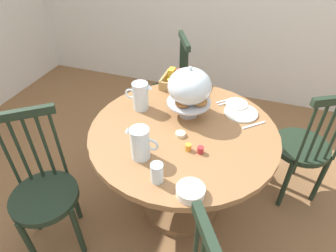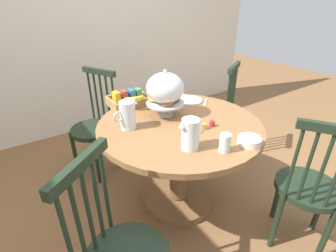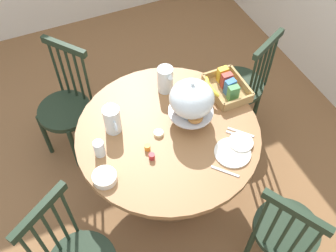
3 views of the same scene
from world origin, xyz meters
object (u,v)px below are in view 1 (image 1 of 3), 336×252
drinking_glass (157,173)px  butter_dish (180,135)px  windsor_chair_facing_door (303,148)px  windsor_chair_far_side (168,94)px  windsor_chair_near_window (44,194)px  dining_table (182,156)px  china_plate_small (237,104)px  cereal_basket (183,81)px  china_plate_large (241,113)px  cereal_bowl (190,191)px  milk_pitcher (140,97)px  pastry_stand_with_dome (189,88)px  orange_juice_pitcher (140,145)px

drinking_glass → butter_dish: 0.37m
windsor_chair_facing_door → drinking_glass: size_ratio=8.86×
windsor_chair_far_side → windsor_chair_near_window: bearing=-104.2°
dining_table → china_plate_small: size_ratio=7.72×
windsor_chair_facing_door → cereal_basket: windsor_chair_facing_door is taller
china_plate_large → cereal_bowl: (-0.14, -0.75, 0.02)m
windsor_chair_far_side → cereal_bowl: windsor_chair_far_side is taller
china_plate_small → cereal_bowl: bearing=-96.6°
milk_pitcher → china_plate_large: bearing=13.4°
pastry_stand_with_dome → orange_juice_pitcher: pastry_stand_with_dome is taller
windsor_chair_facing_door → windsor_chair_far_side: size_ratio=1.00×
cereal_bowl → drinking_glass: drinking_glass is taller
milk_pitcher → china_plate_large: 0.67m
china_plate_small → butter_dish: bearing=-121.9°
dining_table → china_plate_large: size_ratio=5.26×
dining_table → orange_juice_pitcher: orange_juice_pitcher is taller
china_plate_large → pastry_stand_with_dome: bearing=-159.5°
windsor_chair_facing_door → drinking_glass: (-0.78, -0.85, 0.34)m
windsor_chair_near_window → butter_dish: 0.89m
cereal_basket → windsor_chair_near_window: bearing=-118.9°
windsor_chair_facing_door → windsor_chair_near_window: bearing=-147.8°
cereal_bowl → butter_dish: cereal_bowl is taller
windsor_chair_facing_door → pastry_stand_with_dome: bearing=-162.2°
cereal_basket → china_plate_large: cereal_basket is taller
windsor_chair_near_window → windsor_chair_far_side: (0.33, 1.32, 0.00)m
china_plate_small → drinking_glass: drinking_glass is taller
drinking_glass → china_plate_large: bearing=66.3°
windsor_chair_near_window → cereal_basket: 1.20m
windsor_chair_near_window → pastry_stand_with_dome: (0.69, 0.68, 0.49)m
windsor_chair_near_window → cereal_bowl: (0.88, 0.05, 0.31)m
pastry_stand_with_dome → windsor_chair_far_side: bearing=119.4°
windsor_chair_near_window → windsor_chair_far_side: bearing=75.8°
dining_table → orange_juice_pitcher: size_ratio=6.17×
pastry_stand_with_dome → drinking_glass: size_ratio=3.13×
pastry_stand_with_dome → cereal_basket: pastry_stand_with_dome is taller
windsor_chair_facing_door → cereal_bowl: size_ratio=6.96×
windsor_chair_near_window → pastry_stand_with_dome: bearing=44.6°
windsor_chair_far_side → butter_dish: 0.99m
pastry_stand_with_dome → china_plate_large: pastry_stand_with_dome is taller
milk_pitcher → windsor_chair_far_side: bearing=93.3°
china_plate_small → cereal_bowl: 0.84m
china_plate_small → orange_juice_pitcher: bearing=-122.1°
orange_juice_pitcher → cereal_bowl: (0.32, -0.16, -0.06)m
milk_pitcher → drinking_glass: milk_pitcher is taller
china_plate_large → drinking_glass: bearing=-113.7°
windsor_chair_near_window → cereal_basket: windsor_chair_near_window is taller
cereal_basket → drinking_glass: bearing=-81.1°
windsor_chair_far_side → china_plate_small: (0.64, -0.43, 0.30)m
pastry_stand_with_dome → cereal_bowl: pastry_stand_with_dome is taller
windsor_chair_near_window → china_plate_large: windsor_chair_near_window is taller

